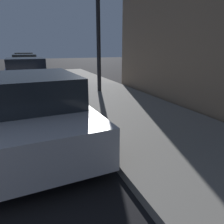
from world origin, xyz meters
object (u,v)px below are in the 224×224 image
object	(u,v)px
car_yellow_cab	(25,65)
car_black	(25,60)
car_blue	(27,74)
street_lamp	(98,2)
car_silver	(32,111)

from	to	relation	value
car_yellow_cab	car_black	world-z (taller)	same
car_blue	car_black	world-z (taller)	same
car_blue	street_lamp	distance (m)	4.80
car_black	street_lamp	distance (m)	14.71
car_black	car_silver	bearing A→B (deg)	-90.00
car_silver	car_black	size ratio (longest dim) A/B	0.95
car_blue	car_yellow_cab	world-z (taller)	same
car_black	car_blue	bearing A→B (deg)	-90.00
car_silver	car_blue	xyz separation A→B (m)	(-0.00, 6.72, -0.01)
street_lamp	car_yellow_cab	bearing A→B (deg)	108.01
car_silver	street_lamp	bearing A→B (deg)	55.32
car_yellow_cab	street_lamp	world-z (taller)	street_lamp
car_yellow_cab	car_silver	bearing A→B (deg)	-89.99
car_silver	street_lamp	world-z (taller)	street_lamp
car_blue	car_silver	bearing A→B (deg)	-89.99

